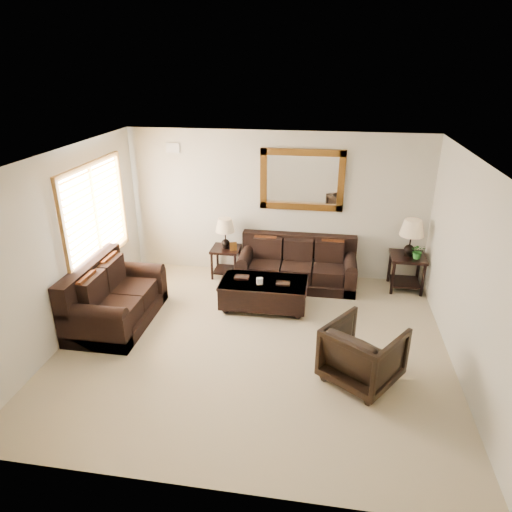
% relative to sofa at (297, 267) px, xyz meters
% --- Properties ---
extents(room, '(5.51, 5.01, 2.71)m').
position_rel_sofa_xyz_m(room, '(-0.46, -2.08, 1.04)').
color(room, tan).
rests_on(room, ground).
extents(window, '(0.07, 1.96, 1.66)m').
position_rel_sofa_xyz_m(window, '(-3.16, -1.18, 1.24)').
color(window, white).
rests_on(window, room).
extents(mirror, '(1.50, 0.06, 1.10)m').
position_rel_sofa_xyz_m(mirror, '(0.00, 0.38, 1.54)').
color(mirror, '#4C2A0F').
rests_on(mirror, room).
extents(air_vent, '(0.25, 0.02, 0.18)m').
position_rel_sofa_xyz_m(air_vent, '(-2.36, 0.40, 2.04)').
color(air_vent, '#999999').
rests_on(air_vent, room).
extents(sofa, '(2.11, 0.91, 0.86)m').
position_rel_sofa_xyz_m(sofa, '(0.00, 0.00, 0.00)').
color(sofa, black).
rests_on(sofa, room).
extents(loveseat, '(1.02, 1.73, 0.97)m').
position_rel_sofa_xyz_m(loveseat, '(-2.74, -1.80, 0.04)').
color(loveseat, black).
rests_on(loveseat, room).
extents(end_table_left, '(0.52, 0.52, 1.14)m').
position_rel_sofa_xyz_m(end_table_left, '(-1.36, 0.12, 0.43)').
color(end_table_left, black).
rests_on(end_table_left, room).
extents(end_table_right, '(0.60, 0.60, 1.31)m').
position_rel_sofa_xyz_m(end_table_right, '(1.94, 0.08, 0.54)').
color(end_table_right, black).
rests_on(end_table_right, room).
extents(coffee_table, '(1.43, 0.78, 0.60)m').
position_rel_sofa_xyz_m(coffee_table, '(-0.48, -1.00, -0.01)').
color(coffee_table, black).
rests_on(coffee_table, room).
extents(armchair, '(1.14, 1.13, 0.87)m').
position_rel_sofa_xyz_m(armchair, '(1.03, -2.67, 0.12)').
color(armchair, black).
rests_on(armchair, floor).
extents(potted_plant, '(0.26, 0.28, 0.21)m').
position_rel_sofa_xyz_m(potted_plant, '(2.07, -0.03, 0.44)').
color(potted_plant, '#226221').
rests_on(potted_plant, end_table_right).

